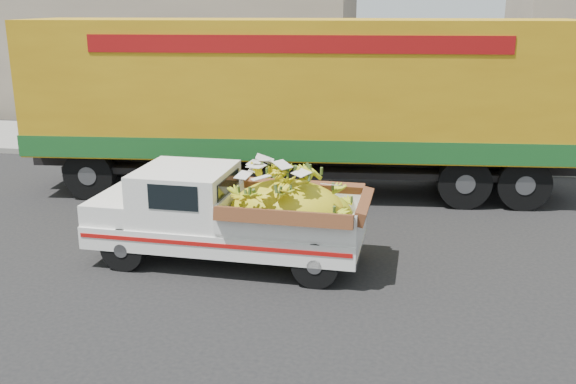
# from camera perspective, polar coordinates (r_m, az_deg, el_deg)

# --- Properties ---
(ground) EXTENTS (100.00, 100.00, 0.00)m
(ground) POSITION_cam_1_polar(r_m,az_deg,el_deg) (11.11, -6.21, -5.40)
(ground) COLOR black
(ground) RESTS_ON ground
(curb) EXTENTS (60.00, 0.25, 0.15)m
(curb) POSITION_cam_1_polar(r_m,az_deg,el_deg) (17.13, -0.25, 2.74)
(curb) COLOR gray
(curb) RESTS_ON ground
(sidewalk) EXTENTS (60.00, 4.00, 0.14)m
(sidewalk) POSITION_cam_1_polar(r_m,az_deg,el_deg) (19.15, 0.87, 4.18)
(sidewalk) COLOR gray
(sidewalk) RESTS_ON ground
(building_left) EXTENTS (18.00, 6.00, 5.00)m
(building_left) POSITION_cam_1_polar(r_m,az_deg,el_deg) (26.78, -14.55, 12.39)
(building_left) COLOR gray
(building_left) RESTS_ON ground
(pickup_truck) EXTENTS (4.48, 1.78, 1.55)m
(pickup_truck) POSITION_cam_1_polar(r_m,az_deg,el_deg) (10.37, -3.68, -2.03)
(pickup_truck) COLOR black
(pickup_truck) RESTS_ON ground
(semi_trailer) EXTENTS (12.04, 3.59, 3.80)m
(semi_trailer) POSITION_cam_1_polar(r_m,az_deg,el_deg) (14.24, 1.15, 8.35)
(semi_trailer) COLOR black
(semi_trailer) RESTS_ON ground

